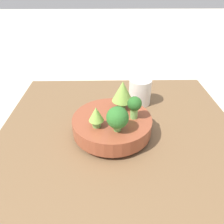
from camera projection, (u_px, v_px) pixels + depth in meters
The scene contains 8 objects.
ground_plane at pixel (119, 142), 0.74m from camera, with size 6.00×6.00×0.00m, color beige.
table at pixel (119, 138), 0.73m from camera, with size 0.83×0.80×0.04m.
bowl at pixel (112, 124), 0.70m from camera, with size 0.25×0.25×0.06m.
romanesco_piece_near at pixel (96, 115), 0.63m from camera, with size 0.04×0.04×0.07m.
broccoli_floret_right at pixel (117, 118), 0.61m from camera, with size 0.06×0.06×0.08m.
broccoli_floret_back at pixel (135, 106), 0.66m from camera, with size 0.04×0.04×0.07m.
romanesco_piece_far at pixel (123, 92), 0.70m from camera, with size 0.07×0.07×0.10m.
cup at pixel (140, 92), 0.86m from camera, with size 0.09×0.09×0.10m.
Camera 1 is at (0.56, -0.04, 0.49)m, focal length 35.00 mm.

